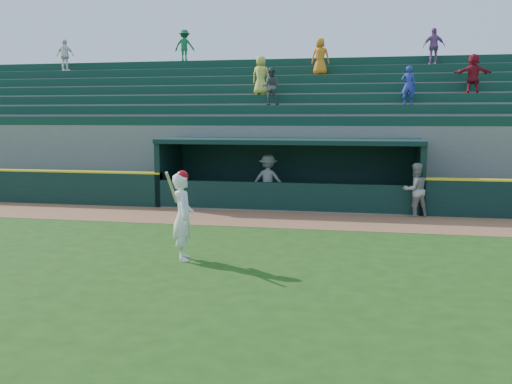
% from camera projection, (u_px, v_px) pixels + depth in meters
% --- Properties ---
extents(ground, '(120.00, 120.00, 0.00)m').
position_uv_depth(ground, '(243.00, 255.00, 13.46)').
color(ground, '#1E4411').
rests_on(ground, ground).
extents(warning_track, '(40.00, 3.00, 0.01)m').
position_uv_depth(warning_track, '(277.00, 219.00, 18.22)').
color(warning_track, brown).
rests_on(warning_track, ground).
extents(dugout_player_front, '(1.06, 0.97, 1.77)m').
position_uv_depth(dugout_player_front, '(415.00, 190.00, 18.60)').
color(dugout_player_front, '#9B9B96').
rests_on(dugout_player_front, ground).
extents(dugout_player_inside, '(1.22, 0.71, 1.88)m').
position_uv_depth(dugout_player_inside, '(268.00, 180.00, 21.01)').
color(dugout_player_inside, '#ACACA6').
rests_on(dugout_player_inside, ground).
extents(dugout, '(9.40, 2.80, 2.46)m').
position_uv_depth(dugout, '(290.00, 168.00, 21.06)').
color(dugout, slate).
rests_on(dugout, ground).
extents(stands, '(34.50, 6.25, 7.49)m').
position_uv_depth(stands, '(305.00, 136.00, 25.36)').
color(stands, slate).
rests_on(stands, ground).
extents(batter_at_plate, '(0.70, 0.91, 2.06)m').
position_uv_depth(batter_at_plate, '(183.00, 215.00, 12.92)').
color(batter_at_plate, white).
rests_on(batter_at_plate, ground).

